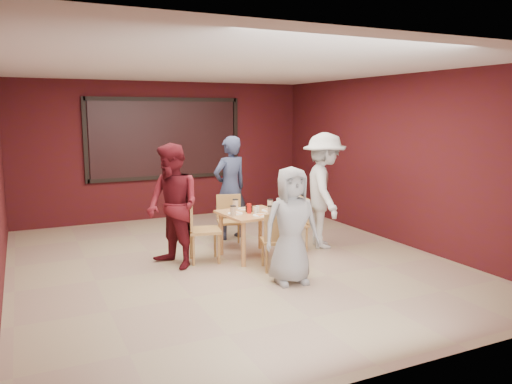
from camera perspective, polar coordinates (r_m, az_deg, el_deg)
name	(u,v)px	position (r m, az deg, el deg)	size (l,w,h in m)	color
floor	(231,262)	(7.44, -2.93, -8.00)	(7.00, 7.00, 0.00)	tan
window_blinds	(165,139)	(10.39, -10.32, 6.02)	(3.00, 0.02, 1.50)	black
dining_table	(252,217)	(7.53, -0.43, -2.92)	(0.96, 0.96, 0.85)	tan
chair_front	(277,238)	(6.92, 2.43, -5.26)	(0.50, 0.50, 0.83)	#B18145
chair_back	(230,217)	(8.24, -3.04, -2.89)	(0.49, 0.49, 0.84)	#B18145
chair_left	(199,226)	(7.36, -6.56, -3.92)	(0.54, 0.54, 0.94)	#B18145
chair_right	(297,221)	(7.97, 4.76, -3.28)	(0.46, 0.46, 0.85)	#B18145
diner_front	(291,225)	(6.39, 4.06, -3.84)	(0.74, 0.48, 1.51)	#9C9C9C
diner_back	(230,188)	(8.62, -2.97, 0.48)	(0.65, 0.43, 1.79)	#323A5A
diner_left	(173,206)	(7.10, -9.48, -1.61)	(0.86, 0.67, 1.76)	maroon
diner_right	(324,190)	(8.13, 7.79, 0.17)	(1.21, 0.69, 1.87)	silver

